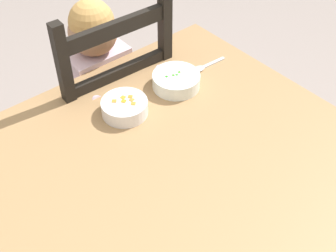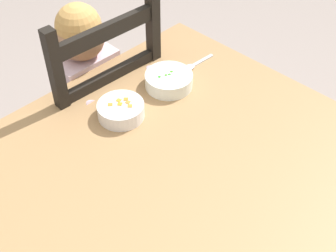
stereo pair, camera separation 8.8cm
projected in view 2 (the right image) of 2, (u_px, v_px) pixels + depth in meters
The scene contains 6 objects.
dining_table at pixel (168, 190), 1.28m from camera, with size 1.13×0.98×0.73m.
dining_chair at pixel (96, 119), 1.74m from camera, with size 0.44×0.44×1.00m.
child_figure at pixel (92, 87), 1.63m from camera, with size 0.32×0.31×0.94m.
bowl_of_peas at pixel (169, 80), 1.44m from camera, with size 0.15×0.15×0.05m.
bowl_of_carrots at pixel (121, 110), 1.34m from camera, with size 0.14×0.14×0.05m.
spoon at pixel (193, 65), 1.54m from camera, with size 0.14×0.03×0.01m.
Camera 2 is at (-0.57, -0.56, 1.64)m, focal length 47.79 mm.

